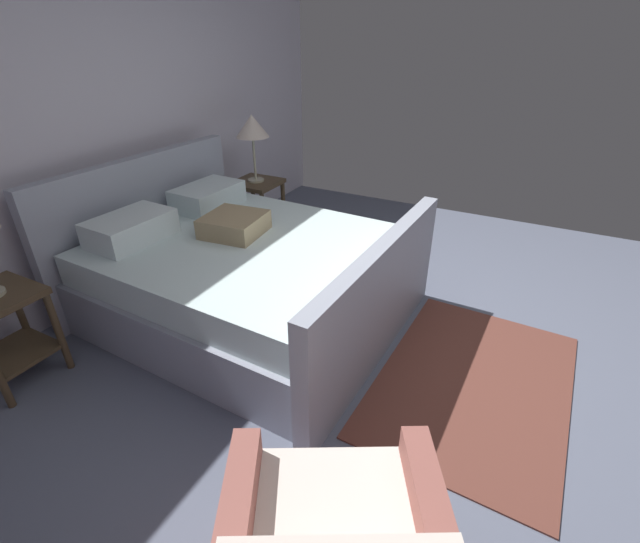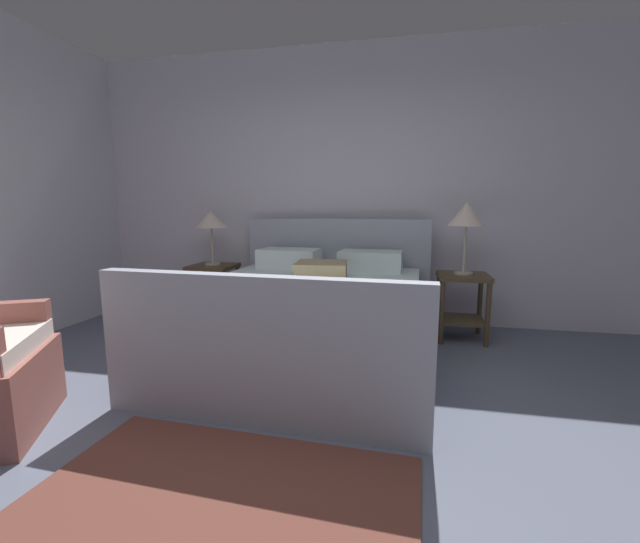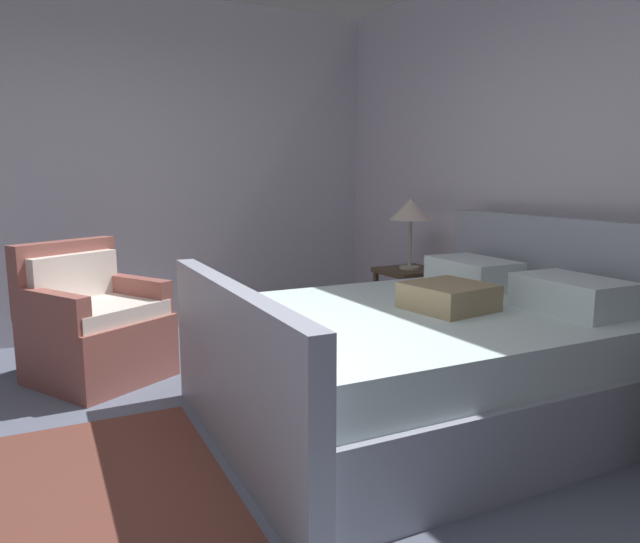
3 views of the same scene
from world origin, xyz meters
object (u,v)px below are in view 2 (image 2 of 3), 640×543
object	(u,v)px
nightstand_right	(462,296)
bed	(310,315)
table_lamp_left	(211,221)
nightstand_left	(214,283)
table_lamp_right	(467,216)

from	to	relation	value
nightstand_right	bed	bearing A→B (deg)	-149.41
bed	table_lamp_left	size ratio (longest dim) A/B	4.04
nightstand_right	table_lamp_left	world-z (taller)	table_lamp_left
bed	nightstand_left	world-z (taller)	bed
table_lamp_left	nightstand_right	bearing A→B (deg)	-2.56
nightstand_right	table_lamp_right	world-z (taller)	table_lamp_right
nightstand_left	bed	bearing A→B (deg)	-34.15
table_lamp_right	nightstand_left	size ratio (longest dim) A/B	1.06
bed	nightstand_left	size ratio (longest dim) A/B	3.73
table_lamp_right	table_lamp_left	bearing A→B (deg)	177.44
nightstand_left	nightstand_right	bearing A→B (deg)	-2.56
bed	table_lamp_left	xyz separation A→B (m)	(-1.24, 0.84, 0.71)
nightstand_left	table_lamp_left	world-z (taller)	table_lamp_left
table_lamp_right	nightstand_left	distance (m)	2.59
nightstand_left	table_lamp_right	bearing A→B (deg)	-2.56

